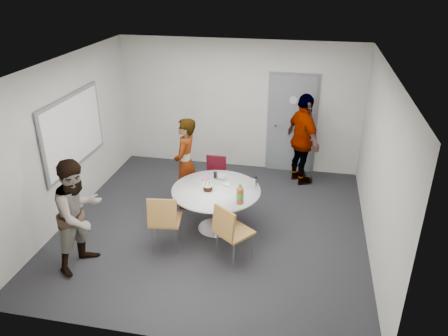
% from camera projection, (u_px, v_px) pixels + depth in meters
% --- Properties ---
extents(floor, '(5.00, 5.00, 0.00)m').
position_uv_depth(floor, '(213.00, 226.00, 7.38)').
color(floor, black).
rests_on(floor, ground).
extents(ceiling, '(5.00, 5.00, 0.00)m').
position_uv_depth(ceiling, '(211.00, 66.00, 6.23)').
color(ceiling, silver).
rests_on(ceiling, wall_back).
extents(wall_back, '(5.00, 0.00, 5.00)m').
position_uv_depth(wall_back, '(239.00, 106.00, 9.02)').
color(wall_back, silver).
rests_on(wall_back, floor).
extents(wall_left, '(0.00, 5.00, 5.00)m').
position_uv_depth(wall_left, '(66.00, 141.00, 7.25)').
color(wall_left, silver).
rests_on(wall_left, floor).
extents(wall_right, '(0.00, 5.00, 5.00)m').
position_uv_depth(wall_right, '(380.00, 166.00, 6.36)').
color(wall_right, silver).
rests_on(wall_right, floor).
extents(wall_front, '(5.00, 0.00, 5.00)m').
position_uv_depth(wall_front, '(160.00, 245.00, 4.59)').
color(wall_front, silver).
rests_on(wall_front, floor).
extents(door, '(1.02, 0.17, 2.12)m').
position_uv_depth(door, '(292.00, 124.00, 8.95)').
color(door, slate).
rests_on(door, wall_back).
extents(whiteboard, '(0.04, 1.90, 1.25)m').
position_uv_depth(whiteboard, '(73.00, 131.00, 7.38)').
color(whiteboard, slate).
rests_on(whiteboard, wall_left).
extents(table, '(1.43, 1.43, 1.07)m').
position_uv_depth(table, '(218.00, 195.00, 7.02)').
color(table, white).
rests_on(table, floor).
extents(chair_near_left, '(0.51, 0.55, 0.96)m').
position_uv_depth(chair_near_left, '(164.00, 218.00, 6.51)').
color(chair_near_left, olive).
rests_on(chair_near_left, floor).
extents(chair_near_right, '(0.64, 0.65, 0.94)m').
position_uv_depth(chair_near_right, '(230.00, 229.00, 6.26)').
color(chair_near_right, olive).
rests_on(chair_near_right, floor).
extents(chair_far, '(0.39, 0.42, 0.82)m').
position_uv_depth(chair_far, '(215.00, 173.00, 8.10)').
color(chair_far, maroon).
rests_on(chair_far, floor).
extents(person_main, '(0.41, 0.62, 1.67)m').
position_uv_depth(person_main, '(186.00, 164.00, 7.67)').
color(person_main, '#A5C6EA').
rests_on(person_main, floor).
extents(person_left, '(0.85, 0.97, 1.67)m').
position_uv_depth(person_left, '(79.00, 215.00, 6.12)').
color(person_left, white).
rests_on(person_left, floor).
extents(person_right, '(0.95, 1.14, 1.83)m').
position_uv_depth(person_right, '(303.00, 140.00, 8.48)').
color(person_right, black).
rests_on(person_right, floor).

